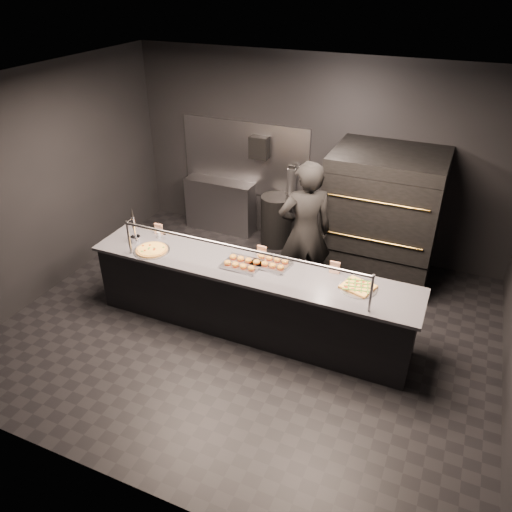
% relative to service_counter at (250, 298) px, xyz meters
% --- Properties ---
extents(room, '(6.04, 6.00, 3.00)m').
position_rel_service_counter_xyz_m(room, '(-0.02, 0.05, 1.03)').
color(room, black).
rests_on(room, ground).
extents(service_counter, '(4.10, 0.78, 1.37)m').
position_rel_service_counter_xyz_m(service_counter, '(0.00, 0.00, 0.00)').
color(service_counter, black).
rests_on(service_counter, ground).
extents(pizza_oven, '(1.50, 1.23, 1.91)m').
position_rel_service_counter_xyz_m(pizza_oven, '(1.20, 1.90, 0.50)').
color(pizza_oven, black).
rests_on(pizza_oven, ground).
extents(prep_shelf, '(1.20, 0.35, 0.90)m').
position_rel_service_counter_xyz_m(prep_shelf, '(-1.60, 2.32, -0.01)').
color(prep_shelf, '#99999E').
rests_on(prep_shelf, ground).
extents(towel_dispenser, '(0.30, 0.20, 0.35)m').
position_rel_service_counter_xyz_m(towel_dispenser, '(-0.90, 2.39, 1.09)').
color(towel_dispenser, black).
rests_on(towel_dispenser, room).
extents(fire_extinguisher, '(0.14, 0.14, 0.51)m').
position_rel_service_counter_xyz_m(fire_extinguisher, '(-0.35, 2.40, 0.60)').
color(fire_extinguisher, '#B2B2B7').
rests_on(fire_extinguisher, room).
extents(beer_tap, '(0.13, 0.18, 0.49)m').
position_rel_service_counter_xyz_m(beer_tap, '(-1.63, -0.02, 0.60)').
color(beer_tap, silver).
rests_on(beer_tap, service_counter).
extents(round_pizza, '(0.46, 0.46, 0.03)m').
position_rel_service_counter_xyz_m(round_pizza, '(-1.29, -0.15, 0.47)').
color(round_pizza, silver).
rests_on(round_pizza, service_counter).
extents(slider_tray_a, '(0.48, 0.37, 0.07)m').
position_rel_service_counter_xyz_m(slider_tray_a, '(-0.10, -0.01, 0.48)').
color(slider_tray_a, silver).
rests_on(slider_tray_a, service_counter).
extents(slider_tray_b, '(0.50, 0.41, 0.07)m').
position_rel_service_counter_xyz_m(slider_tray_b, '(0.21, 0.15, 0.48)').
color(slider_tray_b, silver).
rests_on(slider_tray_b, service_counter).
extents(square_pizza, '(0.43, 0.43, 0.05)m').
position_rel_service_counter_xyz_m(square_pizza, '(1.30, 0.07, 0.47)').
color(square_pizza, silver).
rests_on(square_pizza, service_counter).
extents(condiment_jar, '(0.14, 0.05, 0.09)m').
position_rel_service_counter_xyz_m(condiment_jar, '(-1.37, 0.18, 0.50)').
color(condiment_jar, silver).
rests_on(condiment_jar, service_counter).
extents(tent_cards, '(2.55, 0.04, 0.15)m').
position_rel_service_counter_xyz_m(tent_cards, '(-0.15, 0.28, 0.53)').
color(tent_cards, white).
rests_on(tent_cards, service_counter).
extents(trash_bin, '(0.50, 0.50, 0.84)m').
position_rel_service_counter_xyz_m(trash_bin, '(-0.53, 2.22, -0.04)').
color(trash_bin, black).
rests_on(trash_bin, ground).
extents(worker, '(0.87, 0.79, 1.98)m').
position_rel_service_counter_xyz_m(worker, '(0.36, 0.97, 0.53)').
color(worker, black).
rests_on(worker, ground).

